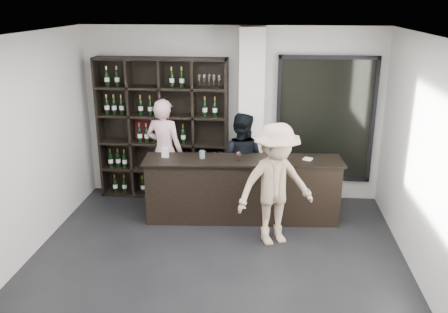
# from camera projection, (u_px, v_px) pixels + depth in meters

# --- Properties ---
(floor) EXTENTS (5.00, 5.50, 0.01)m
(floor) POSITION_uv_depth(u_px,v_px,m) (212.00, 280.00, 5.86)
(floor) COLOR black
(floor) RESTS_ON ground
(wine_shelf) EXTENTS (2.20, 0.35, 2.40)m
(wine_shelf) POSITION_uv_depth(u_px,v_px,m) (163.00, 129.00, 8.00)
(wine_shelf) COLOR black
(wine_shelf) RESTS_ON floor
(structural_column) EXTENTS (0.40, 0.40, 2.90)m
(structural_column) POSITION_uv_depth(u_px,v_px,m) (252.00, 118.00, 7.69)
(structural_column) COLOR silver
(structural_column) RESTS_ON floor
(glass_panel) EXTENTS (1.60, 0.08, 2.10)m
(glass_panel) POSITION_uv_depth(u_px,v_px,m) (325.00, 120.00, 7.80)
(glass_panel) COLOR black
(glass_panel) RESTS_ON floor
(tasting_counter) EXTENTS (3.01, 0.63, 0.99)m
(tasting_counter) POSITION_uv_depth(u_px,v_px,m) (243.00, 189.00, 7.32)
(tasting_counter) COLOR black
(tasting_counter) RESTS_ON floor
(taster_pink) EXTENTS (0.73, 0.57, 1.76)m
(taster_pink) POSITION_uv_depth(u_px,v_px,m) (164.00, 150.00, 7.94)
(taster_pink) COLOR #FFC8CE
(taster_pink) RESTS_ON floor
(taster_black) EXTENTS (0.88, 0.74, 1.59)m
(taster_black) POSITION_uv_depth(u_px,v_px,m) (241.00, 161.00, 7.70)
(taster_black) COLOR black
(taster_black) RESTS_ON floor
(customer) EXTENTS (1.29, 1.06, 1.74)m
(customer) POSITION_uv_depth(u_px,v_px,m) (275.00, 185.00, 6.50)
(customer) COLOR tan
(customer) RESTS_ON floor
(wine_glass) EXTENTS (0.09, 0.09, 0.18)m
(wine_glass) POSITION_uv_depth(u_px,v_px,m) (238.00, 156.00, 7.05)
(wine_glass) COLOR white
(wine_glass) RESTS_ON tasting_counter
(spit_cup) EXTENTS (0.10, 0.10, 0.12)m
(spit_cup) POSITION_uv_depth(u_px,v_px,m) (202.00, 155.00, 7.19)
(spit_cup) COLOR silver
(spit_cup) RESTS_ON tasting_counter
(napkin_stack) EXTENTS (0.16, 0.16, 0.02)m
(napkin_stack) POSITION_uv_depth(u_px,v_px,m) (308.00, 159.00, 7.15)
(napkin_stack) COLOR white
(napkin_stack) RESTS_ON tasting_counter
(card_stand) EXTENTS (0.11, 0.06, 0.15)m
(card_stand) POSITION_uv_depth(u_px,v_px,m) (165.00, 152.00, 7.24)
(card_stand) COLOR white
(card_stand) RESTS_ON tasting_counter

